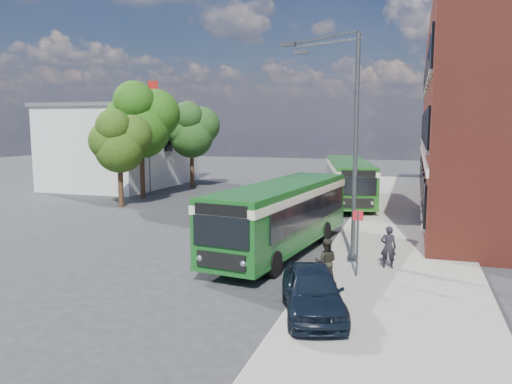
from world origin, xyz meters
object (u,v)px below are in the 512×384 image
(street_lamp, at_px, (346,144))
(bus_rear, at_px, (349,177))
(bus_front, at_px, (282,211))
(parked_car, at_px, (313,291))

(street_lamp, height_order, bus_rear, street_lamp)
(bus_front, distance_m, bus_rear, 15.09)
(street_lamp, height_order, parked_car, street_lamp)
(bus_front, xyz_separation_m, parked_car, (2.78, -7.09, -0.99))
(street_lamp, height_order, bus_front, street_lamp)
(street_lamp, bearing_deg, bus_rear, 96.60)
(bus_front, distance_m, parked_car, 7.68)
(street_lamp, bearing_deg, bus_front, 164.00)
(street_lamp, relative_size, bus_front, 0.82)
(bus_rear, height_order, parked_car, bus_rear)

